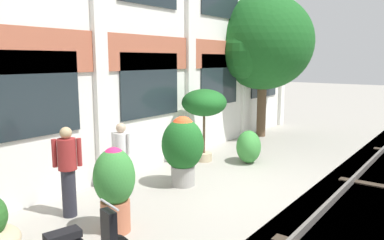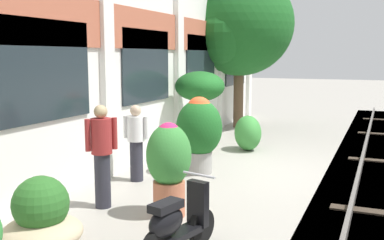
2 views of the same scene
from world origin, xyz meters
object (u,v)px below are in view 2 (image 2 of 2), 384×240
object	(u,v)px
broadleaf_tree	(239,27)
potted_plant_ribbed_drum	(199,129)
scooter_second_parked	(177,224)
potted_plant_glazed_jar	(169,162)
potted_plant_wide_bowl	(41,219)
topiary_hedge	(248,133)
resident_by_doorway	(136,141)
potted_plant_low_pan	(200,89)
resident_watching_tracks	(102,153)

from	to	relation	value
broadleaf_tree	potted_plant_ribbed_drum	size ratio (longest dim) A/B	3.23
broadleaf_tree	scooter_second_parked	distance (m)	10.87
potted_plant_glazed_jar	potted_plant_wide_bowl	distance (m)	2.05
potted_plant_glazed_jar	topiary_hedge	distance (m)	5.26
broadleaf_tree	potted_plant_ribbed_drum	bearing A→B (deg)	-170.01
broadleaf_tree	potted_plant_wide_bowl	size ratio (longest dim) A/B	5.01
broadleaf_tree	scooter_second_parked	size ratio (longest dim) A/B	3.90
broadleaf_tree	resident_by_doorway	world-z (taller)	broadleaf_tree
potted_plant_low_pan	potted_plant_ribbed_drum	xyz separation A→B (m)	(-2.05, -0.83, -0.70)
resident_watching_tracks	topiary_hedge	distance (m)	5.42
potted_plant_wide_bowl	potted_plant_low_pan	bearing A→B (deg)	3.41
resident_by_doorway	broadleaf_tree	bearing A→B (deg)	173.19
potted_plant_glazed_jar	resident_by_doorway	distance (m)	2.12
resident_watching_tracks	topiary_hedge	size ratio (longest dim) A/B	1.84
broadleaf_tree	scooter_second_parked	world-z (taller)	broadleaf_tree
scooter_second_parked	resident_by_doorway	xyz separation A→B (m)	(2.82, 2.22, 0.38)
resident_watching_tracks	potted_plant_low_pan	bearing A→B (deg)	134.91
potted_plant_ribbed_drum	topiary_hedge	distance (m)	2.72
potted_plant_wide_bowl	scooter_second_parked	bearing A→B (deg)	-75.94
potted_plant_low_pan	resident_by_doorway	size ratio (longest dim) A/B	1.37
potted_plant_glazed_jar	scooter_second_parked	bearing A→B (deg)	-150.08
broadleaf_tree	topiary_hedge	distance (m)	4.91
potted_plant_glazed_jar	potted_plant_wide_bowl	bearing A→B (deg)	149.94
scooter_second_parked	resident_by_doorway	world-z (taller)	resident_by_doorway
broadleaf_tree	resident_by_doorway	size ratio (longest dim) A/B	3.46
potted_plant_ribbed_drum	resident_watching_tracks	distance (m)	2.74
potted_plant_wide_bowl	resident_watching_tracks	distance (m)	1.74
topiary_hedge	potted_plant_ribbed_drum	bearing A→B (deg)	173.53
topiary_hedge	broadleaf_tree	bearing A→B (deg)	21.21
topiary_hedge	potted_plant_low_pan	bearing A→B (deg)	118.51
broadleaf_tree	potted_plant_low_pan	bearing A→B (deg)	-176.20
scooter_second_parked	resident_watching_tracks	distance (m)	2.32
potted_plant_wide_bowl	resident_by_doorway	xyz separation A→B (m)	(3.26, 0.47, 0.43)
potted_plant_glazed_jar	potted_plant_wide_bowl	size ratio (longest dim) A/B	1.40
potted_plant_ribbed_drum	resident_watching_tracks	size ratio (longest dim) A/B	0.96
scooter_second_parked	topiary_hedge	xyz separation A→B (m)	(6.53, 1.00, 0.03)
potted_plant_low_pan	potted_plant_glazed_jar	bearing A→B (deg)	-163.39
potted_plant_low_pan	topiary_hedge	bearing A→B (deg)	-61.49
potted_plant_glazed_jar	resident_by_doorway	world-z (taller)	resident_by_doorway
scooter_second_parked	broadleaf_tree	bearing A→B (deg)	27.24
potted_plant_low_pan	scooter_second_parked	world-z (taller)	potted_plant_low_pan
potted_plant_glazed_jar	scooter_second_parked	size ratio (longest dim) A/B	1.09
scooter_second_parked	resident_by_doorway	distance (m)	3.61
potted_plant_ribbed_drum	topiary_hedge	world-z (taller)	potted_plant_ribbed_drum
scooter_second_parked	potted_plant_low_pan	bearing A→B (deg)	33.66
potted_plant_wide_bowl	scooter_second_parked	xyz separation A→B (m)	(0.44, -1.75, 0.05)
resident_watching_tracks	topiary_hedge	xyz separation A→B (m)	(5.33, -0.93, -0.46)
potted_plant_low_pan	scooter_second_parked	xyz separation A→B (m)	(-5.92, -2.13, -1.21)
potted_plant_ribbed_drum	resident_by_doorway	distance (m)	1.41
resident_watching_tracks	topiary_hedge	world-z (taller)	resident_watching_tracks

